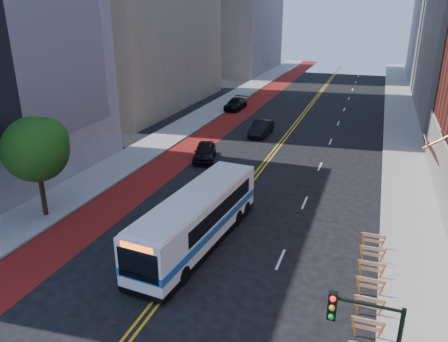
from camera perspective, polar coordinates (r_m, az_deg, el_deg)
ground at (r=21.89m, az=-9.21°, el=-17.01°), size 160.00×160.00×0.00m
sidewalk_left at (r=51.29m, az=-5.28°, el=5.74°), size 4.00×140.00×0.15m
sidewalk_right at (r=46.97m, az=22.48°, el=2.80°), size 4.00×140.00×0.15m
bus_lane_paint at (r=49.85m, az=-1.17°, el=5.30°), size 3.60×140.00×0.01m
center_line_inner at (r=47.74m, az=7.79°, el=4.40°), size 0.14×140.00×0.01m
center_line_outer at (r=47.68m, az=8.22°, el=4.36°), size 0.14×140.00×0.01m
lane_dashes at (r=54.75m, az=14.69°, el=6.04°), size 0.14×98.20×0.01m
construction_barriers at (r=22.32m, az=18.49°, el=-14.95°), size 1.42×10.91×1.00m
street_tree at (r=30.24m, az=-23.30°, el=2.92°), size 4.20×4.20×6.70m
traffic_signal at (r=14.95m, az=18.13°, el=-20.40°), size 2.21×0.34×5.07m
transit_bus at (r=25.73m, az=-3.40°, el=-6.08°), size 3.64×12.04×3.26m
car_a at (r=40.10m, az=-2.56°, el=2.56°), size 3.01×4.93×1.57m
car_b at (r=48.04m, az=4.89°, el=5.62°), size 1.80×4.92×1.61m
car_c at (r=60.38m, az=1.53°, el=8.77°), size 2.18×5.17×1.49m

